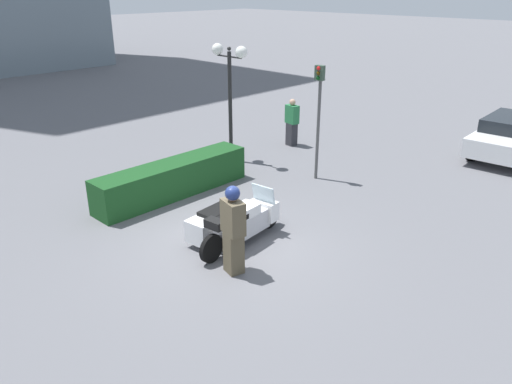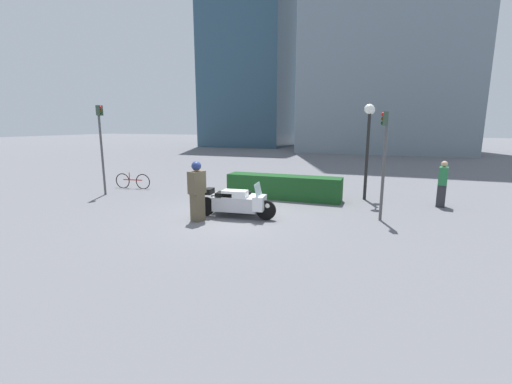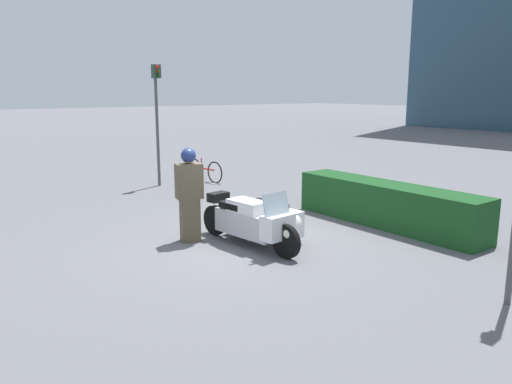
% 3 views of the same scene
% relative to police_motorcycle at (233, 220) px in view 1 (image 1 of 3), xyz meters
% --- Properties ---
extents(ground_plane, '(160.00, 160.00, 0.00)m').
position_rel_police_motorcycle_xyz_m(ground_plane, '(-0.38, -0.25, -0.46)').
color(ground_plane, slate).
extents(police_motorcycle, '(2.61, 1.24, 1.14)m').
position_rel_police_motorcycle_xyz_m(police_motorcycle, '(0.00, 0.00, 0.00)').
color(police_motorcycle, black).
rests_on(police_motorcycle, ground).
extents(officer_rider, '(0.42, 0.56, 1.84)m').
position_rel_police_motorcycle_xyz_m(officer_rider, '(-0.95, -1.01, 0.51)').
color(officer_rider, brown).
rests_on(officer_rider, ground).
extents(hedge_bush_curbside, '(4.54, 0.87, 0.93)m').
position_rel_police_motorcycle_xyz_m(hedge_bush_curbside, '(0.63, 3.00, 0.00)').
color(hedge_bush_curbside, '#19471E').
rests_on(hedge_bush_curbside, ground).
extents(twin_lamp_post, '(0.35, 1.40, 3.64)m').
position_rel_police_motorcycle_xyz_m(twin_lamp_post, '(3.68, 3.97, 2.39)').
color(twin_lamp_post, black).
rests_on(twin_lamp_post, ground).
extents(traffic_light_near, '(0.23, 0.27, 3.27)m').
position_rel_police_motorcycle_xyz_m(traffic_light_near, '(4.27, 1.00, 1.70)').
color(traffic_light_near, '#4C4C4C').
rests_on(traffic_light_near, ground).
extents(pedestrian_bystander, '(0.36, 0.51, 1.65)m').
position_rel_police_motorcycle_xyz_m(pedestrian_bystander, '(6.31, 3.64, 0.37)').
color(pedestrian_bystander, '#2D2D33').
rests_on(pedestrian_bystander, ground).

